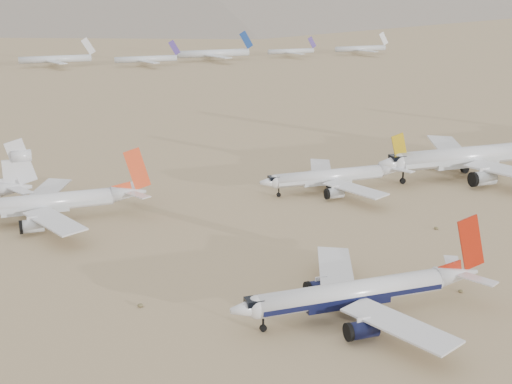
# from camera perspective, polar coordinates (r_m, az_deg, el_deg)

# --- Properties ---
(ground) EXTENTS (7000.00, 7000.00, 0.00)m
(ground) POSITION_cam_1_polar(r_m,az_deg,el_deg) (119.91, 6.69, -9.90)
(ground) COLOR #9C7F5B
(ground) RESTS_ON ground
(main_airliner) EXTENTS (43.47, 42.46, 15.34)m
(main_airliner) POSITION_cam_1_polar(r_m,az_deg,el_deg) (119.17, 8.48, -7.90)
(main_airliner) COLOR silver
(main_airliner) RESTS_ON ground
(row2_navy_widebody) EXTENTS (57.58, 56.31, 20.48)m
(row2_navy_widebody) POSITION_cam_1_polar(r_m,az_deg,el_deg) (205.32, 17.22, 2.76)
(row2_navy_widebody) COLOR silver
(row2_navy_widebody) RESTS_ON ground
(row2_gold_tail) EXTENTS (39.47, 38.60, 14.05)m
(row2_gold_tail) POSITION_cam_1_polar(r_m,az_deg,el_deg) (184.37, 6.36, 1.26)
(row2_gold_tail) COLOR silver
(row2_gold_tail) RESTS_ON ground
(row2_orange_tail) EXTENTS (43.90, 42.94, 15.66)m
(row2_orange_tail) POSITION_cam_1_polar(r_m,az_deg,el_deg) (167.49, -16.32, -0.85)
(row2_orange_tail) COLOR silver
(row2_orange_tail) RESTS_ON ground
(distant_storage_row) EXTENTS (474.38, 53.51, 15.81)m
(distant_storage_row) POSITION_cam_1_polar(r_m,az_deg,el_deg) (437.45, -17.89, 9.92)
(distant_storage_row) COLOR silver
(distant_storage_row) RESTS_ON ground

